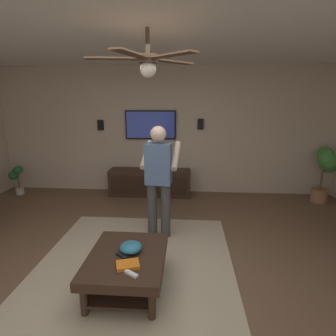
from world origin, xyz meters
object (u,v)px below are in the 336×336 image
Objects in this scene: person_standing at (159,176)px; book at (128,265)px; coffee_table at (127,263)px; tv at (151,125)px; vase_round at (154,165)px; potted_plant_short at (17,176)px; ceiling_fan at (148,62)px; potted_plant_tall at (327,166)px; remote_white at (131,274)px; bowl at (131,247)px; wall_speaker_left at (201,124)px; media_console at (150,182)px; remote_black at (122,256)px; wall_speaker_right at (101,125)px.

person_standing is 7.45× the size of book.
coffee_table is 3.43m from tv.
vase_round is at bearing 1.53° from coffee_table.
ceiling_fan reaches higher than potted_plant_short.
potted_plant_tall reaches higher than remote_white.
potted_plant_tall reaches higher than vase_round.
bowl is (-3.17, -0.20, -1.02)m from tv.
remote_white is at bearing 134.67° from potted_plant_tall.
potted_plant_short is 2.92× the size of wall_speaker_left.
tv is 0.84m from vase_round.
media_console is at bearing -103.73° from book.
wall_speaker_left is at bearing -15.22° from coffee_table.
remote_black is (-0.04, 0.04, 0.12)m from coffee_table.
potted_plant_tall is 3.40m from vase_round.
media_console is 2.64× the size of potted_plant_short.
ceiling_fan is at bearing 7.49° from tv.
ceiling_fan is at bearing -126.06° from book.
tv is 3.72m from remote_white.
wall_speaker_left is at bearing -11.94° from person_standing.
potted_plant_short is at bearing 104.69° from wall_speaker_right.
remote_white is (-3.56, -0.29, -1.06)m from tv.
remote_black is at bearing 143.18° from bowl.
coffee_table is at bearing 141.48° from ceiling_fan.
media_console is 1.22m from tv.
tv is at bearing 83.37° from potted_plant_tall.
ceiling_fan is (-0.91, -0.00, 1.41)m from person_standing.
person_standing is 1.25m from bowl.
tv is 7.13× the size of remote_white.
ceiling_fan is at bearing -39.85° from bowl.
vase_round is (0.20, 3.39, -0.08)m from potted_plant_tall.
wall_speaker_right is at bearing -31.96° from remote_black.
coffee_table is 2.08m from ceiling_fan.
vase_round reaches higher than remote_white.
coffee_table is 3.56m from wall_speaker_left.
potted_plant_short is 2.92m from vase_round.
coffee_table is at bearing -91.41° from book.
potted_plant_tall is 4.50m from remote_white.
wall_speaker_right is 3.42m from ceiling_fan.
book is 1.00× the size of wall_speaker_left.
wall_speaker_right is (3.28, 1.21, 1.04)m from remote_black.
person_standing is 1.37m from remote_black.
coffee_table is 6.67× the size of remote_black.
tv reaches higher than remote_black.
potted_plant_short is at bearing -81.08° from tv.
potted_plant_short is at bearing 94.64° from vase_round.
coffee_table is 6.67× the size of remote_white.
remote_black is 3.65m from wall_speaker_right.
wall_speaker_right is (0.01, 1.08, -0.01)m from tv.
potted_plant_short is 4.29× the size of remote_black.
person_standing is 7.45× the size of vase_round.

